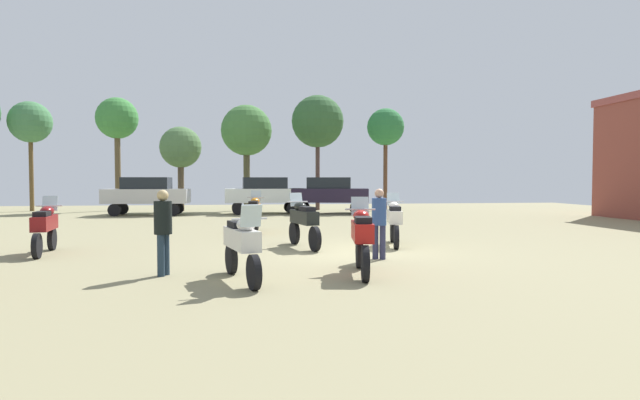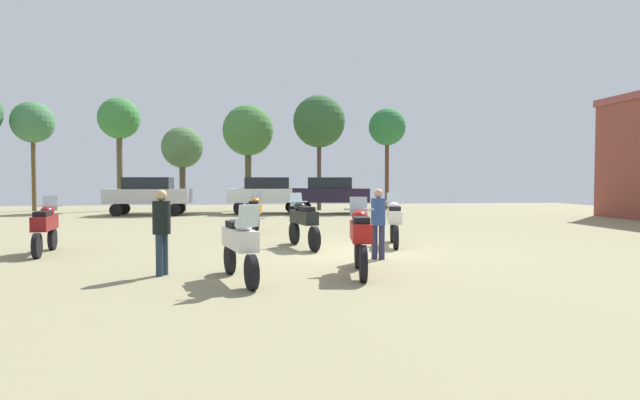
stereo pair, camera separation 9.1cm
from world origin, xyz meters
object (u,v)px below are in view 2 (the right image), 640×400
person_1 (162,226)px  tree_4 (387,128)px  motorcycle_6 (303,221)px  tree_5 (119,120)px  tree_1 (33,123)px  tree_6 (182,148)px  person_2 (378,218)px  motorcycle_9 (45,226)px  motorcycle_3 (394,220)px  car_3 (266,193)px  tree_2 (319,122)px  motorcycle_8 (360,237)px  car_2 (331,192)px  tree_3 (248,131)px  motorcycle_2 (255,212)px  car_1 (149,193)px  motorcycle_1 (240,243)px

person_1 → tree_4: tree_4 is taller
motorcycle_6 → tree_5: tree_5 is taller
tree_1 → tree_6: size_ratio=1.30×
person_2 → tree_1: size_ratio=0.25×
tree_1 → motorcycle_9: bearing=-67.4°
motorcycle_3 → car_3: car_3 is taller
tree_2 → tree_5: bearing=174.0°
motorcycle_8 → tree_5: bearing=122.2°
person_2 → tree_6: bearing=135.1°
motorcycle_3 → car_2: car_2 is taller
tree_2 → tree_3: tree_2 is taller
motorcycle_2 → car_1: car_1 is taller
motorcycle_9 → tree_1: (-7.85, 18.91, 4.53)m
tree_4 → tree_1: bearing=175.9°
car_3 → person_1: size_ratio=2.62×
motorcycle_6 → tree_4: 18.83m
car_3 → tree_2: (3.34, 3.07, 4.26)m
motorcycle_1 → tree_1: (-12.80, 23.07, 4.53)m
motorcycle_8 → tree_3: tree_3 is taller
motorcycle_3 → tree_4: (4.26, 16.87, 4.35)m
motorcycle_2 → tree_2: 14.42m
motorcycle_9 → tree_6: size_ratio=0.43×
motorcycle_2 → tree_1: size_ratio=0.33×
motorcycle_3 → tree_1: size_ratio=0.34×
tree_1 → tree_6: 9.03m
motorcycle_3 → motorcycle_9: 9.15m
motorcycle_9 → tree_5: tree_5 is taller
tree_5 → tree_6: bearing=-17.9°
car_3 → tree_3: tree_3 is taller
motorcycle_3 → motorcycle_1: bearing=-119.7°
person_1 → person_2: (4.65, 1.44, -0.01)m
motorcycle_1 → motorcycle_2: (0.28, 8.82, 0.01)m
motorcycle_1 → tree_5: tree_5 is taller
motorcycle_6 → motorcycle_3: bearing=-11.5°
motorcycle_3 → person_2: 2.66m
tree_3 → tree_6: 4.04m
motorcycle_9 → person_2: person_2 is taller
motorcycle_2 → motorcycle_6: bearing=-66.4°
car_2 → tree_1: size_ratio=0.70×
person_1 → tree_5: 23.67m
person_2 → tree_2: (1.12, 19.63, 4.47)m
motorcycle_6 → tree_3: tree_3 is taller
car_3 → tree_6: bearing=55.2°
motorcycle_6 → tree_4: bearing=53.9°
motorcycle_3 → tree_5: 22.58m
car_1 → person_2: car_1 is taller
motorcycle_3 → car_3: (-3.28, 14.14, 0.44)m
car_2 → tree_1: bearing=86.3°
car_1 → car_2: 9.72m
tree_4 → motorcycle_9: bearing=-127.6°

